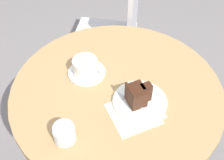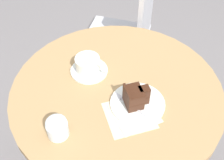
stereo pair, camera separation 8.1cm
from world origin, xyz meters
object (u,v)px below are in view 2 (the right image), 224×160
cake_plate (137,104)px  cafe_chair (130,29)px  napkin (132,115)px  cake_slice (135,97)px  sugar_pot (57,127)px  coffee_cup (88,64)px  fork (125,102)px  saucer (89,71)px  teaspoon (78,72)px

cake_plate → cafe_chair: 0.76m
cake_plate → napkin: cake_plate is taller
cake_slice → cake_plate: bearing=54.1°
cake_slice → cafe_chair: size_ratio=0.11×
cafe_chair → sugar_pot: size_ratio=11.42×
coffee_cup → fork: 0.23m
cake_plate → saucer: bearing=167.0°
napkin → coffee_cup: bearing=156.9°
saucer → napkin: bearing=-23.5°
fork → cafe_chair: bearing=-52.9°
cake_plate → napkin: (0.00, -0.05, -0.00)m
cake_plate → cafe_chair: cafe_chair is taller
fork → cafe_chair: 0.76m
teaspoon → cafe_chair: cafe_chair is taller
saucer → cake_slice: 0.26m
saucer → teaspoon: (-0.03, -0.04, 0.01)m
coffee_cup → sugar_pot: bearing=-75.6°
napkin → sugar_pot: sugar_pot is taller
cake_slice → sugar_pot: size_ratio=1.27×
saucer → cafe_chair: cafe_chair is taller
saucer → fork: (0.21, -0.08, 0.01)m
cake_plate → cake_slice: size_ratio=2.06×
teaspoon → sugar_pot: bearing=117.3°
saucer → cake_plate: size_ratio=0.76×
saucer → fork: size_ratio=1.04×
saucer → coffee_cup: 0.04m
cake_slice → napkin: 0.06m
coffee_cup → sugar_pot: 0.31m
sugar_pot → saucer: bearing=104.0°
coffee_cup → cake_slice: 0.25m
cake_slice → fork: (-0.03, -0.01, -0.04)m
saucer → fork: fork is taller
napkin → cafe_chair: bearing=117.4°
coffee_cup → cake_plate: (0.25, -0.06, -0.04)m
napkin → sugar_pot: size_ratio=3.05×
cake_plate → napkin: bearing=-86.9°
cake_plate → cake_slice: 0.05m
coffee_cup → cafe_chair: (-0.10, 0.58, -0.23)m
teaspoon → cake_slice: bearing=179.0°
cafe_chair → sugar_pot: bearing=-2.2°
cake_slice → sugar_pot: 0.29m
napkin → cake_plate: bearing=93.1°
napkin → cafe_chair: (-0.36, 0.69, -0.19)m
coffee_cup → cake_slice: (0.24, -0.07, 0.01)m
napkin → cafe_chair: size_ratio=0.27×
napkin → cafe_chair: 0.80m
cake_plate → sugar_pot: sugar_pot is taller
saucer → coffee_cup: coffee_cup is taller
teaspoon → saucer: bearing=-123.1°
saucer → cafe_chair: (-0.11, 0.58, -0.20)m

